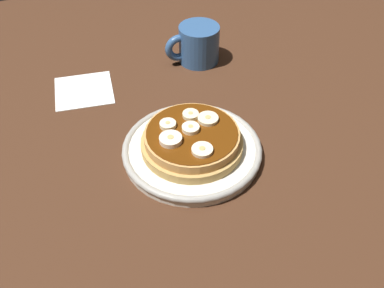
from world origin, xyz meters
TOP-DOWN VIEW (x-y plane):
  - ground_plane at (0.00, 0.00)cm, footprint 140.00×140.00cm
  - plate at (0.00, 0.00)cm, footprint 23.03×23.03cm
  - pancake_stack at (0.01, -0.14)cm, footprint 16.78×16.61cm
  - banana_slice_0 at (-0.39, -0.63)cm, footprint 2.84×2.84cm
  - banana_slice_1 at (3.16, -2.71)cm, footprint 2.67×2.67cm
  - banana_slice_2 at (-3.47, -1.92)cm, footprint 3.42×3.42cm
  - banana_slice_3 at (-0.26, 4.60)cm, footprint 3.30×3.30cm
  - banana_slice_4 at (3.83, 0.86)cm, footprint 3.58×3.58cm
  - banana_slice_5 at (-1.14, -3.84)cm, footprint 2.71×2.71cm
  - coffee_mug at (-10.70, -26.53)cm, footprint 11.54×8.38cm
  - napkin at (13.89, -23.86)cm, footprint 12.11×12.11cm

SIDE VIEW (x-z plane):
  - ground_plane at x=0.00cm, z-range -3.00..0.00cm
  - napkin at x=13.89cm, z-range 0.00..0.30cm
  - plate at x=0.00cm, z-range 0.08..2.11cm
  - pancake_stack at x=0.01cm, z-range 1.62..4.95cm
  - coffee_mug at x=-10.70cm, z-range 0.12..7.93cm
  - banana_slice_3 at x=-0.26cm, z-range 4.83..5.64cm
  - banana_slice_2 at x=-3.47cm, z-range 4.83..5.67cm
  - banana_slice_5 at x=-1.14cm, z-range 4.83..5.69cm
  - banana_slice_1 at x=3.16cm, z-range 4.83..5.76cm
  - banana_slice_0 at x=-0.39cm, z-range 4.83..5.77cm
  - banana_slice_4 at x=3.83cm, z-range 4.83..5.90cm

